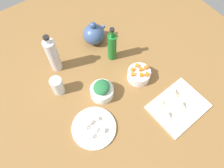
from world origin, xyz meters
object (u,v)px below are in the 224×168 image
plate_tofu (94,128)px  bottle_0 (53,55)px  bottle_1 (112,46)px  drinking_glass_0 (57,86)px  bowl_carrots (139,75)px  cutting_board (178,107)px  bowl_greens (101,91)px  teapot (94,34)px

plate_tofu → bottle_0: (2.73, 43.67, 10.93)cm
bottle_1 → drinking_glass_0: bearing=-177.0°
bowl_carrots → drinking_glass_0: drinking_glass_0 is taller
cutting_board → plate_tofu: bearing=159.4°
bowl_carrots → bottle_1: 22.11cm
bowl_carrots → drinking_glass_0: bearing=155.4°
bowl_greens → drinking_glass_0: size_ratio=1.15×
cutting_board → teapot: (-11.44, 63.80, 5.87)cm
bowl_greens → cutting_board: bearing=-46.1°
bowl_carrots → drinking_glass_0: (-40.89, 18.75, 2.40)cm
drinking_glass_0 → bottle_1: bearing=3.0°
cutting_board → bottle_0: size_ratio=1.10×
cutting_board → bowl_carrots: size_ratio=2.24×
bottle_0 → drinking_glass_0: bottle_0 is taller
plate_tofu → bowl_greens: (14.05, 13.84, 2.62)cm
plate_tofu → drinking_glass_0: 29.78cm
cutting_board → bowl_greens: size_ratio=2.30×
bottle_0 → bottle_1: (30.54, -12.58, -1.73)cm
teapot → drinking_glass_0: size_ratio=1.45×
plate_tofu → teapot: (31.47, 47.63, 5.77)cm
bowl_greens → teapot: bearing=62.7°
teapot → bottle_0: bottle_0 is taller
cutting_board → bowl_greens: 41.73cm
bottle_0 → drinking_glass_0: (-6.60, -14.54, -6.10)cm
plate_tofu → bottle_1: 46.46cm
bowl_greens → drinking_glass_0: (-17.91, 15.29, 2.22)cm
bottle_1 → drinking_glass_0: (-37.14, -1.96, -4.37)cm
bowl_greens → bottle_0: size_ratio=0.48×
cutting_board → bottle_1: size_ratio=1.21×
cutting_board → plate_tofu: plate_tofu is taller
plate_tofu → bowl_greens: bearing=44.6°
cutting_board → bottle_1: bearing=101.5°
drinking_glass_0 → plate_tofu: bearing=-82.4°
cutting_board → drinking_glass_0: size_ratio=2.64×
bowl_carrots → bowl_greens: bearing=171.4°
plate_tofu → bottle_1: size_ratio=0.94×
cutting_board → plate_tofu: size_ratio=1.28×
plate_tofu → bottle_1: (33.27, 31.09, 9.21)cm
bottle_0 → bottle_1: bearing=-22.4°
bowl_greens → bottle_1: bearing=41.9°
bowl_greens → bowl_carrots: bearing=-8.6°
cutting_board → bowl_greens: bowl_greens is taller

